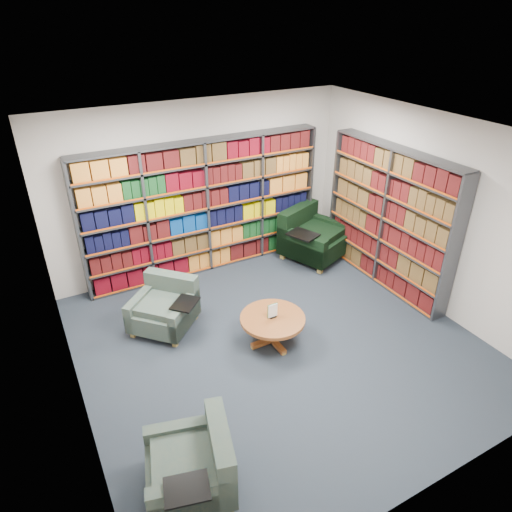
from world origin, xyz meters
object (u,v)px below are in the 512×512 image
chair_green_right (310,238)px  coffee_table (273,322)px  chair_teal_left (166,308)px  chair_teal_front (197,466)px

chair_green_right → coffee_table: size_ratio=1.49×
chair_teal_left → chair_green_right: chair_green_right is taller
chair_teal_left → coffee_table: bearing=-43.1°
chair_green_right → chair_teal_front: size_ratio=1.28×
chair_teal_left → coffee_table: 1.53m
chair_teal_front → chair_green_right: bearing=43.1°
coffee_table → chair_teal_left: bearing=136.9°
chair_teal_left → chair_green_right: (2.93, 0.73, 0.07)m
chair_green_right → chair_teal_front: 4.78m
chair_teal_left → chair_teal_front: bearing=-102.4°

